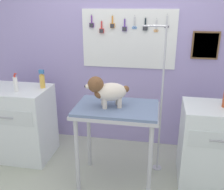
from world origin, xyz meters
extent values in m
cube|color=#9E8FC6|center=(0.00, 1.28, 1.15)|extent=(4.00, 0.06, 2.30)
cube|color=white|center=(0.05, 1.24, 1.45)|extent=(1.19, 0.02, 0.73)
cylinder|color=gray|center=(-0.42, 1.23, 1.74)|extent=(0.01, 0.02, 0.01)
cylinder|color=#6E3B90|center=(-0.42, 1.22, 1.69)|extent=(0.02, 0.02, 0.09)
cube|color=#6E3B90|center=(-0.42, 1.22, 1.62)|extent=(0.06, 0.02, 0.06)
cube|color=#333338|center=(-0.42, 1.21, 1.62)|extent=(0.05, 0.01, 0.05)
cylinder|color=gray|center=(-0.29, 1.23, 1.68)|extent=(0.01, 0.02, 0.01)
cylinder|color=red|center=(-0.29, 1.22, 1.62)|extent=(0.02, 0.02, 0.09)
cube|color=red|center=(-0.29, 1.22, 1.55)|extent=(0.06, 0.02, 0.06)
cube|color=#333338|center=(-0.29, 1.21, 1.55)|extent=(0.05, 0.01, 0.05)
cylinder|color=gray|center=(-0.15, 1.23, 1.74)|extent=(0.01, 0.02, 0.01)
cylinder|color=orange|center=(-0.15, 1.22, 1.69)|extent=(0.02, 0.02, 0.09)
cube|color=orange|center=(-0.15, 1.22, 1.61)|extent=(0.06, 0.02, 0.06)
cube|color=#333338|center=(-0.15, 1.21, 1.61)|extent=(0.05, 0.01, 0.05)
cylinder|color=gray|center=(0.01, 1.23, 1.70)|extent=(0.01, 0.02, 0.01)
cylinder|color=#5B3994|center=(0.01, 1.22, 1.65)|extent=(0.02, 0.02, 0.09)
cube|color=#5B3994|center=(0.01, 1.22, 1.58)|extent=(0.06, 0.02, 0.06)
cube|color=#333338|center=(0.01, 1.21, 1.58)|extent=(0.05, 0.01, 0.05)
cylinder|color=gray|center=(0.13, 1.23, 1.74)|extent=(0.01, 0.02, 0.01)
cube|color=silver|center=(0.12, 1.22, 1.67)|extent=(0.01, 0.00, 0.11)
cube|color=silver|center=(0.13, 1.22, 1.67)|extent=(0.01, 0.00, 0.11)
torus|color=blue|center=(0.11, 1.22, 1.59)|extent=(0.03, 0.01, 0.03)
torus|color=blue|center=(0.14, 1.22, 1.59)|extent=(0.03, 0.01, 0.03)
cylinder|color=gray|center=(0.26, 1.23, 1.72)|extent=(0.01, 0.02, 0.01)
cylinder|color=black|center=(0.26, 1.22, 1.66)|extent=(0.02, 0.02, 0.09)
cube|color=black|center=(0.26, 1.22, 1.59)|extent=(0.06, 0.02, 0.06)
cube|color=#333338|center=(0.26, 1.21, 1.59)|extent=(0.05, 0.01, 0.05)
cylinder|color=gray|center=(0.39, 1.23, 1.70)|extent=(0.01, 0.02, 0.01)
cube|color=silver|center=(0.39, 1.22, 1.63)|extent=(0.01, 0.00, 0.11)
cube|color=silver|center=(0.40, 1.22, 1.63)|extent=(0.01, 0.00, 0.11)
torus|color=orange|center=(0.38, 1.22, 1.56)|extent=(0.03, 0.01, 0.03)
torus|color=orange|center=(0.41, 1.22, 1.56)|extent=(0.03, 0.01, 0.03)
cylinder|color=gray|center=(0.51, 1.23, 1.75)|extent=(0.01, 0.02, 0.01)
cube|color=silver|center=(0.51, 1.22, 1.68)|extent=(0.01, 0.00, 0.11)
cube|color=silver|center=(0.52, 1.22, 1.68)|extent=(0.01, 0.00, 0.11)
torus|color=black|center=(0.50, 1.22, 1.61)|extent=(0.03, 0.01, 0.03)
torus|color=black|center=(0.53, 1.22, 1.61)|extent=(0.03, 0.01, 0.03)
cube|color=brown|center=(0.99, 1.24, 1.40)|extent=(0.32, 0.02, 0.33)
cube|color=#A5834D|center=(0.99, 1.23, 1.40)|extent=(0.28, 0.01, 0.29)
cylinder|color=#B7B7BC|center=(-0.31, 0.12, 0.42)|extent=(0.04, 0.04, 0.83)
cylinder|color=#B7B7BC|center=(0.43, 0.12, 0.42)|extent=(0.04, 0.04, 0.83)
cylinder|color=#B7B7BC|center=(-0.31, 0.57, 0.42)|extent=(0.04, 0.04, 0.83)
cylinder|color=#B7B7BC|center=(0.43, 0.57, 0.42)|extent=(0.04, 0.04, 0.83)
cube|color=#B7B7BC|center=(0.06, 0.35, 0.85)|extent=(0.85, 0.57, 0.03)
cube|color=slate|center=(0.06, 0.35, 0.88)|extent=(0.83, 0.55, 0.03)
cylinder|color=#B7B7BC|center=(0.51, 0.65, 0.01)|extent=(0.11, 0.11, 0.01)
cylinder|color=#B7B7BC|center=(0.51, 0.65, 0.84)|extent=(0.02, 0.02, 1.67)
cylinder|color=#B7B7BC|center=(0.39, 0.65, 1.66)|extent=(0.24, 0.02, 0.02)
cylinder|color=beige|center=(-0.05, 0.27, 0.95)|extent=(0.05, 0.05, 0.11)
cylinder|color=beige|center=(-0.08, 0.36, 0.95)|extent=(0.05, 0.05, 0.11)
cylinder|color=beige|center=(0.09, 0.32, 0.95)|extent=(0.05, 0.05, 0.11)
cylinder|color=beige|center=(0.06, 0.41, 0.95)|extent=(0.05, 0.05, 0.11)
ellipsoid|color=beige|center=(0.00, 0.34, 1.05)|extent=(0.37, 0.30, 0.18)
ellipsoid|color=brown|center=(-0.10, 0.30, 1.04)|extent=(0.15, 0.17, 0.10)
sphere|color=brown|center=(-0.14, 0.29, 1.13)|extent=(0.16, 0.16, 0.16)
ellipsoid|color=beige|center=(-0.20, 0.26, 1.12)|extent=(0.09, 0.08, 0.05)
sphere|color=black|center=(-0.23, 0.25, 1.12)|extent=(0.02, 0.02, 0.02)
ellipsoid|color=brown|center=(-0.10, 0.23, 1.14)|extent=(0.06, 0.05, 0.09)
ellipsoid|color=brown|center=(-0.15, 0.35, 1.14)|extent=(0.06, 0.05, 0.09)
sphere|color=brown|center=(0.14, 0.39, 1.07)|extent=(0.07, 0.07, 0.07)
cube|color=silver|center=(-1.24, 0.64, 0.46)|extent=(0.80, 0.56, 0.91)
cube|color=silver|center=(-1.24, 0.36, 0.66)|extent=(0.70, 0.01, 0.18)
cylinder|color=#99999E|center=(-1.24, 0.35, 0.66)|extent=(0.24, 0.02, 0.02)
cube|color=silver|center=(1.08, 0.56, 0.44)|extent=(0.68, 0.52, 0.88)
cube|color=silver|center=(1.08, 0.29, 0.63)|extent=(0.60, 0.01, 0.18)
cylinder|color=#99999E|center=(1.08, 0.29, 0.63)|extent=(0.20, 0.02, 0.02)
cylinder|color=gold|center=(-0.92, 0.73, 0.99)|extent=(0.06, 0.06, 0.16)
cylinder|color=gold|center=(-0.92, 0.73, 1.08)|extent=(0.03, 0.03, 0.02)
cube|color=teal|center=(-0.92, 0.73, 1.11)|extent=(0.06, 0.03, 0.04)
cylinder|color=white|center=(-1.16, 0.55, 1.00)|extent=(0.05, 0.05, 0.17)
cylinder|color=red|center=(-1.16, 0.55, 1.10)|extent=(0.02, 0.02, 0.03)
cube|color=red|center=(-1.15, 0.55, 1.12)|extent=(0.03, 0.01, 0.01)
camera|label=1|loc=(0.45, -2.01, 1.87)|focal=41.04mm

